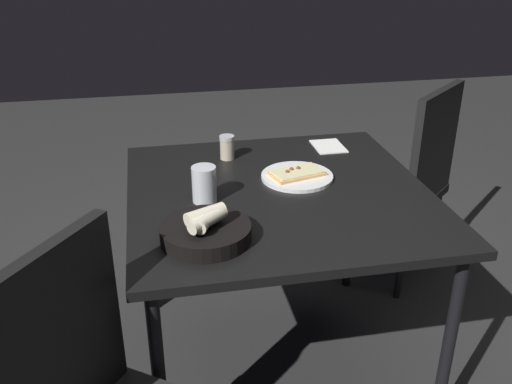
{
  "coord_description": "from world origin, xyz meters",
  "views": [
    {
      "loc": [
        -1.72,
        0.42,
        1.6
      ],
      "look_at": [
        -0.02,
        0.08,
        0.77
      ],
      "focal_mm": 40.0,
      "sensor_mm": 36.0,
      "label": 1
    }
  ],
  "objects_px": {
    "dining_table": "(279,207)",
    "pepper_shaker": "(227,149)",
    "bread_basket": "(206,230)",
    "beer_glass": "(204,186)",
    "chair_near": "(407,175)",
    "pizza_plate": "(297,176)"
  },
  "relations": [
    {
      "from": "pepper_shaker",
      "to": "beer_glass",
      "type": "bearing_deg",
      "value": 159.95
    },
    {
      "from": "beer_glass",
      "to": "pepper_shaker",
      "type": "relative_size",
      "value": 1.3
    },
    {
      "from": "pizza_plate",
      "to": "bread_basket",
      "type": "height_order",
      "value": "bread_basket"
    },
    {
      "from": "dining_table",
      "to": "pepper_shaker",
      "type": "distance_m",
      "value": 0.36
    },
    {
      "from": "bread_basket",
      "to": "beer_glass",
      "type": "bearing_deg",
      "value": -5.6
    },
    {
      "from": "dining_table",
      "to": "pepper_shaker",
      "type": "relative_size",
      "value": 10.96
    },
    {
      "from": "dining_table",
      "to": "bread_basket",
      "type": "relative_size",
      "value": 3.86
    },
    {
      "from": "pizza_plate",
      "to": "chair_near",
      "type": "bearing_deg",
      "value": -56.95
    },
    {
      "from": "bread_basket",
      "to": "dining_table",
      "type": "bearing_deg",
      "value": -44.69
    },
    {
      "from": "pizza_plate",
      "to": "chair_near",
      "type": "distance_m",
      "value": 0.8
    },
    {
      "from": "chair_near",
      "to": "beer_glass",
      "type": "bearing_deg",
      "value": 118.43
    },
    {
      "from": "dining_table",
      "to": "pepper_shaker",
      "type": "height_order",
      "value": "pepper_shaker"
    },
    {
      "from": "beer_glass",
      "to": "chair_near",
      "type": "height_order",
      "value": "chair_near"
    },
    {
      "from": "pizza_plate",
      "to": "bread_basket",
      "type": "distance_m",
      "value": 0.53
    },
    {
      "from": "beer_glass",
      "to": "dining_table",
      "type": "bearing_deg",
      "value": -82.97
    },
    {
      "from": "dining_table",
      "to": "beer_glass",
      "type": "height_order",
      "value": "beer_glass"
    },
    {
      "from": "dining_table",
      "to": "beer_glass",
      "type": "relative_size",
      "value": 8.46
    },
    {
      "from": "beer_glass",
      "to": "chair_near",
      "type": "bearing_deg",
      "value": -61.57
    },
    {
      "from": "pizza_plate",
      "to": "beer_glass",
      "type": "xyz_separation_m",
      "value": [
        -0.12,
        0.35,
        0.04
      ]
    },
    {
      "from": "beer_glass",
      "to": "chair_near",
      "type": "xyz_separation_m",
      "value": [
        0.54,
        -0.99,
        -0.28
      ]
    },
    {
      "from": "pizza_plate",
      "to": "pepper_shaker",
      "type": "height_order",
      "value": "pepper_shaker"
    },
    {
      "from": "dining_table",
      "to": "chair_near",
      "type": "xyz_separation_m",
      "value": [
        0.5,
        -0.73,
        -0.16
      ]
    }
  ]
}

